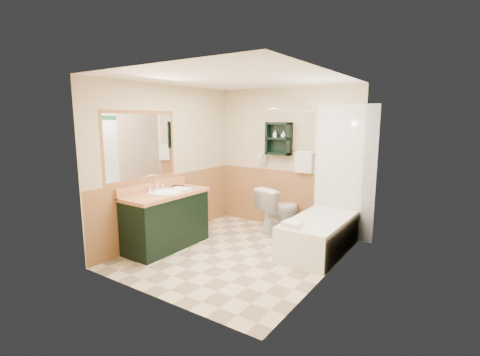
{
  "coord_description": "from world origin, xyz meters",
  "views": [
    {
      "loc": [
        2.66,
        -3.85,
        1.89
      ],
      "look_at": [
        -0.08,
        0.2,
        1.05
      ],
      "focal_mm": 26.0,
      "sensor_mm": 36.0,
      "label": 1
    }
  ],
  "objects_px": {
    "wall_shelf": "(279,139)",
    "vanity": "(166,220)",
    "toilet": "(279,210)",
    "soap_bottle_a": "(275,136)",
    "hair_dryer": "(264,158)",
    "bathtub": "(319,234)",
    "soap_bottle_b": "(283,135)",
    "vanity_book": "(172,180)"
  },
  "relations": [
    {
      "from": "vanity",
      "to": "toilet",
      "type": "xyz_separation_m",
      "value": [
        1.06,
        1.54,
        -0.03
      ]
    },
    {
      "from": "bathtub",
      "to": "soap_bottle_b",
      "type": "bearing_deg",
      "value": 145.64
    },
    {
      "from": "hair_dryer",
      "to": "vanity_book",
      "type": "bearing_deg",
      "value": -116.71
    },
    {
      "from": "wall_shelf",
      "to": "vanity",
      "type": "relative_size",
      "value": 0.42
    },
    {
      "from": "vanity",
      "to": "bathtub",
      "type": "bearing_deg",
      "value": 30.65
    },
    {
      "from": "bathtub",
      "to": "vanity_book",
      "type": "xyz_separation_m",
      "value": [
        -2.08,
        -0.84,
        0.71
      ]
    },
    {
      "from": "toilet",
      "to": "soap_bottle_a",
      "type": "distance_m",
      "value": 1.26
    },
    {
      "from": "vanity",
      "to": "soap_bottle_b",
      "type": "relative_size",
      "value": 11.85
    },
    {
      "from": "hair_dryer",
      "to": "soap_bottle_b",
      "type": "bearing_deg",
      "value": -4.36
    },
    {
      "from": "soap_bottle_a",
      "to": "hair_dryer",
      "type": "bearing_deg",
      "value": 172.71
    },
    {
      "from": "soap_bottle_b",
      "to": "vanity_book",
      "type": "bearing_deg",
      "value": -127.93
    },
    {
      "from": "wall_shelf",
      "to": "vanity_book",
      "type": "relative_size",
      "value": 2.29
    },
    {
      "from": "vanity",
      "to": "wall_shelf",
      "type": "bearing_deg",
      "value": 63.3
    },
    {
      "from": "hair_dryer",
      "to": "bathtub",
      "type": "relative_size",
      "value": 0.16
    },
    {
      "from": "wall_shelf",
      "to": "hair_dryer",
      "type": "xyz_separation_m",
      "value": [
        -0.3,
        0.02,
        -0.35
      ]
    },
    {
      "from": "wall_shelf",
      "to": "soap_bottle_a",
      "type": "relative_size",
      "value": 4.48
    },
    {
      "from": "vanity",
      "to": "bathtub",
      "type": "distance_m",
      "value": 2.24
    },
    {
      "from": "wall_shelf",
      "to": "soap_bottle_a",
      "type": "xyz_separation_m",
      "value": [
        -0.07,
        -0.01,
        0.04
      ]
    },
    {
      "from": "wall_shelf",
      "to": "bathtub",
      "type": "height_order",
      "value": "wall_shelf"
    },
    {
      "from": "vanity",
      "to": "vanity_book",
      "type": "relative_size",
      "value": 5.43
    },
    {
      "from": "wall_shelf",
      "to": "soap_bottle_b",
      "type": "xyz_separation_m",
      "value": [
        0.09,
        -0.01,
        0.06
      ]
    },
    {
      "from": "wall_shelf",
      "to": "soap_bottle_a",
      "type": "bearing_deg",
      "value": -175.63
    },
    {
      "from": "bathtub",
      "to": "soap_bottle_a",
      "type": "xyz_separation_m",
      "value": [
        -1.09,
        0.64,
        1.35
      ]
    },
    {
      "from": "bathtub",
      "to": "soap_bottle_b",
      "type": "xyz_separation_m",
      "value": [
        -0.93,
        0.64,
        1.37
      ]
    },
    {
      "from": "vanity",
      "to": "toilet",
      "type": "distance_m",
      "value": 1.87
    },
    {
      "from": "hair_dryer",
      "to": "bathtub",
      "type": "height_order",
      "value": "hair_dryer"
    },
    {
      "from": "wall_shelf",
      "to": "soap_bottle_b",
      "type": "bearing_deg",
      "value": -3.05
    },
    {
      "from": "soap_bottle_a",
      "to": "soap_bottle_b",
      "type": "height_order",
      "value": "soap_bottle_b"
    },
    {
      "from": "bathtub",
      "to": "vanity_book",
      "type": "bearing_deg",
      "value": -157.96
    },
    {
      "from": "soap_bottle_b",
      "to": "wall_shelf",
      "type": "bearing_deg",
      "value": 176.95
    },
    {
      "from": "toilet",
      "to": "soap_bottle_b",
      "type": "xyz_separation_m",
      "value": [
        -0.07,
        0.24,
        1.23
      ]
    },
    {
      "from": "vanity",
      "to": "toilet",
      "type": "bearing_deg",
      "value": 55.38
    },
    {
      "from": "hair_dryer",
      "to": "vanity",
      "type": "relative_size",
      "value": 0.18
    },
    {
      "from": "hair_dryer",
      "to": "toilet",
      "type": "bearing_deg",
      "value": -30.03
    },
    {
      "from": "bathtub",
      "to": "soap_bottle_a",
      "type": "height_order",
      "value": "soap_bottle_a"
    },
    {
      "from": "soap_bottle_b",
      "to": "toilet",
      "type": "bearing_deg",
      "value": -73.37
    },
    {
      "from": "wall_shelf",
      "to": "vanity_book",
      "type": "bearing_deg",
      "value": -125.51
    },
    {
      "from": "vanity_book",
      "to": "soap_bottle_a",
      "type": "height_order",
      "value": "soap_bottle_a"
    },
    {
      "from": "wall_shelf",
      "to": "vanity",
      "type": "distance_m",
      "value": 2.29
    },
    {
      "from": "vanity_book",
      "to": "soap_bottle_b",
      "type": "xyz_separation_m",
      "value": [
        1.15,
        1.48,
        0.66
      ]
    },
    {
      "from": "wall_shelf",
      "to": "hair_dryer",
      "type": "relative_size",
      "value": 2.29
    },
    {
      "from": "hair_dryer",
      "to": "soap_bottle_b",
      "type": "distance_m",
      "value": 0.57
    }
  ]
}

